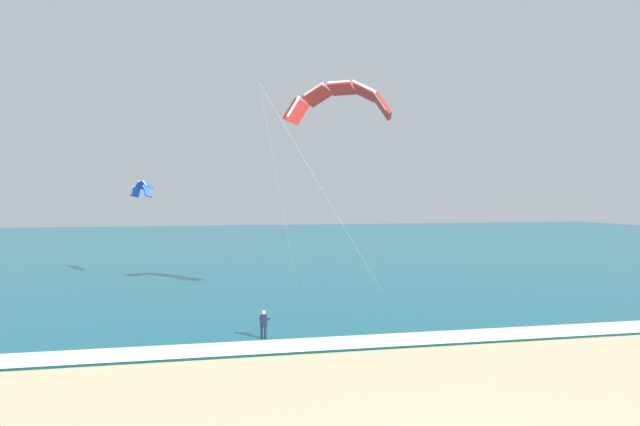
# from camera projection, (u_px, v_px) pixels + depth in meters

# --- Properties ---
(sea) EXTENTS (200.00, 120.00, 0.20)m
(sea) POSITION_uv_depth(u_px,v_px,m) (249.00, 246.00, 87.90)
(sea) COLOR #146075
(sea) RESTS_ON ground
(surf_foam) EXTENTS (200.00, 2.46, 0.04)m
(surf_foam) POSITION_uv_depth(u_px,v_px,m) (356.00, 342.00, 30.25)
(surf_foam) COLOR white
(surf_foam) RESTS_ON sea
(surfboard) EXTENTS (0.98, 1.46, 0.09)m
(surfboard) POSITION_uv_depth(u_px,v_px,m) (264.00, 342.00, 31.00)
(surfboard) COLOR #239EC6
(surfboard) RESTS_ON ground
(kitesurfer) EXTENTS (0.66, 0.65, 1.69)m
(kitesurfer) POSITION_uv_depth(u_px,v_px,m) (264.00, 324.00, 30.99)
(kitesurfer) COLOR #191E38
(kitesurfer) RESTS_ON ground
(kite_primary) EXTENTS (9.67, 11.09, 14.38)m
(kite_primary) POSITION_uv_depth(u_px,v_px,m) (340.00, 99.00, 40.73)
(kite_primary) COLOR red
(kite_distant) EXTENTS (2.29, 4.13, 1.60)m
(kite_distant) POSITION_uv_depth(u_px,v_px,m) (143.00, 187.00, 53.36)
(kite_distant) COLOR blue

